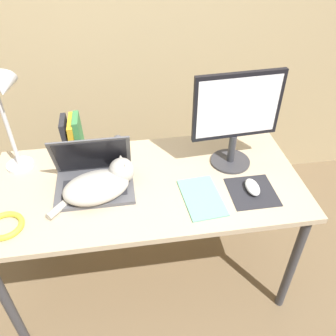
{
  "coord_description": "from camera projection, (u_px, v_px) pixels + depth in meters",
  "views": [
    {
      "loc": [
        -0.09,
        -0.91,
        1.82
      ],
      "look_at": [
        0.09,
        0.32,
        0.82
      ],
      "focal_mm": 38.0,
      "sensor_mm": 36.0,
      "label": 1
    }
  ],
  "objects": [
    {
      "name": "ground_plane",
      "position": [
        159.0,
        329.0,
        1.85
      ],
      "size": [
        12.0,
        12.0,
        0.0
      ],
      "primitive_type": "plane",
      "color": "brown"
    },
    {
      "name": "wall_back",
      "position": [
        126.0,
        1.0,
        1.99
      ],
      "size": [
        8.0,
        0.05,
        2.6
      ],
      "color": "tan",
      "rests_on": "ground_plane"
    },
    {
      "name": "desk",
      "position": [
        148.0,
        193.0,
        1.72
      ],
      "size": [
        1.45,
        0.7,
        0.72
      ],
      "color": "tan",
      "rests_on": "ground_plane"
    },
    {
      "name": "laptop",
      "position": [
        94.0,
        177.0,
        1.62
      ],
      "size": [
        0.35,
        0.26,
        0.26
      ],
      "color": "#4C4C51",
      "rests_on": "desk"
    },
    {
      "name": "cat",
      "position": [
        101.0,
        184.0,
        1.57
      ],
      "size": [
        0.39,
        0.27,
        0.14
      ],
      "color": "#B2ADA3",
      "rests_on": "desk"
    },
    {
      "name": "external_monitor",
      "position": [
        236.0,
        116.0,
        1.62
      ],
      "size": [
        0.41,
        0.2,
        0.48
      ],
      "color": "#333338",
      "rests_on": "desk"
    },
    {
      "name": "mousepad",
      "position": [
        252.0,
        192.0,
        1.62
      ],
      "size": [
        0.21,
        0.22,
        0.0
      ],
      "color": "#232328",
      "rests_on": "desk"
    },
    {
      "name": "computer_mouse",
      "position": [
        252.0,
        187.0,
        1.61
      ],
      "size": [
        0.06,
        0.11,
        0.04
      ],
      "color": "silver",
      "rests_on": "mousepad"
    },
    {
      "name": "book_row",
      "position": [
        73.0,
        138.0,
        1.77
      ],
      "size": [
        0.09,
        0.17,
        0.22
      ],
      "color": "#232328",
      "rests_on": "desk"
    },
    {
      "name": "desk_lamp",
      "position": [
        7.0,
        105.0,
        1.53
      ],
      "size": [
        0.17,
        0.17,
        0.52
      ],
      "color": "silver",
      "rests_on": "desk"
    },
    {
      "name": "cable_coil",
      "position": [
        5.0,
        226.0,
        1.44
      ],
      "size": [
        0.16,
        0.16,
        0.02
      ],
      "color": "gold",
      "rests_on": "desk"
    },
    {
      "name": "notepad",
      "position": [
        202.0,
        197.0,
        1.58
      ],
      "size": [
        0.18,
        0.28,
        0.01
      ],
      "color": "#6BBC93",
      "rests_on": "desk"
    },
    {
      "name": "webcam",
      "position": [
        118.0,
        140.0,
        1.86
      ],
      "size": [
        0.05,
        0.05,
        0.08
      ],
      "color": "#232328",
      "rests_on": "desk"
    }
  ]
}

